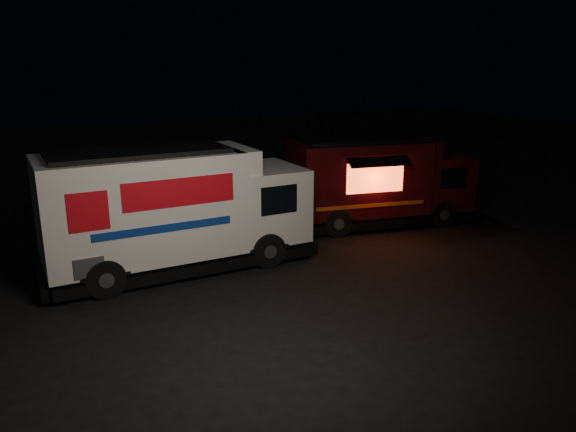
# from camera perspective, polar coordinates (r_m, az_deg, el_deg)

# --- Properties ---
(ground) EXTENTS (80.00, 80.00, 0.00)m
(ground) POSITION_cam_1_polar(r_m,az_deg,el_deg) (14.92, 0.71, -6.92)
(ground) COLOR black
(ground) RESTS_ON ground
(white_truck) EXTENTS (7.63, 2.61, 3.46)m
(white_truck) POSITION_cam_1_polar(r_m,az_deg,el_deg) (15.86, -11.02, 0.77)
(white_truck) COLOR silver
(white_truck) RESTS_ON ground
(red_truck) EXTENTS (7.06, 3.81, 3.12)m
(red_truck) POSITION_cam_1_polar(r_m,az_deg,el_deg) (20.17, 9.38, 3.56)
(red_truck) COLOR black
(red_truck) RESTS_ON ground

